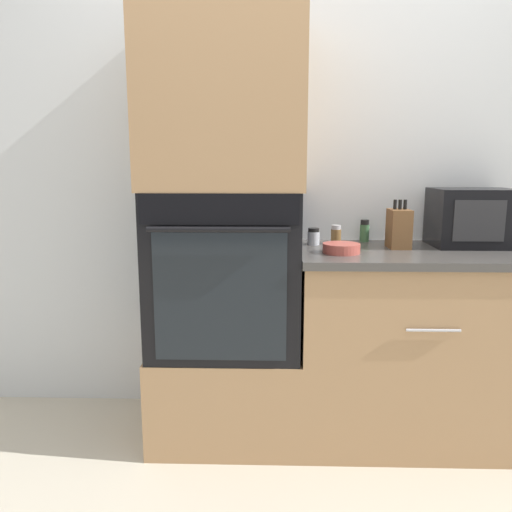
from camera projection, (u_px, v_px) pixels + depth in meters
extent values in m
plane|color=beige|center=(301.00, 466.00, 2.16)|extent=(12.00, 12.00, 0.00)
cube|color=silver|center=(298.00, 172.00, 2.55)|extent=(8.00, 0.05, 2.50)
cube|color=#A87F56|center=(228.00, 387.00, 2.43)|extent=(0.69, 0.60, 0.44)
cube|color=black|center=(226.00, 269.00, 2.32)|extent=(0.66, 0.59, 0.73)
cube|color=black|center=(219.00, 209.00, 1.97)|extent=(0.64, 0.01, 0.12)
cube|color=#3FBFF2|center=(219.00, 209.00, 1.97)|extent=(0.09, 0.00, 0.03)
cube|color=black|center=(220.00, 296.00, 2.03)|extent=(0.55, 0.01, 0.55)
cylinder|color=black|center=(218.00, 230.00, 1.95)|extent=(0.57, 0.02, 0.02)
cube|color=#A87F56|center=(224.00, 97.00, 2.18)|extent=(0.69, 0.60, 0.80)
cube|color=#A87F56|center=(410.00, 347.00, 2.36)|extent=(1.05, 0.60, 0.87)
cube|color=#474442|center=(415.00, 254.00, 2.28)|extent=(1.07, 0.63, 0.03)
cylinder|color=#B7B7BC|center=(433.00, 330.00, 2.02)|extent=(0.22, 0.01, 0.01)
cube|color=black|center=(472.00, 218.00, 2.36)|extent=(0.37, 0.28, 0.27)
cube|color=#28282B|center=(479.00, 221.00, 2.23)|extent=(0.23, 0.01, 0.19)
cube|color=brown|center=(399.00, 229.00, 2.32)|extent=(0.09, 0.14, 0.18)
cylinder|color=black|center=(395.00, 204.00, 2.30)|extent=(0.02, 0.02, 0.04)
cylinder|color=black|center=(400.00, 205.00, 2.30)|extent=(0.02, 0.02, 0.04)
cylinder|color=black|center=(405.00, 205.00, 2.30)|extent=(0.02, 0.02, 0.04)
cylinder|color=#B24C42|center=(341.00, 248.00, 2.20)|extent=(0.16, 0.16, 0.04)
cylinder|color=silver|center=(314.00, 238.00, 2.42)|extent=(0.06, 0.06, 0.06)
cylinder|color=black|center=(314.00, 230.00, 2.41)|extent=(0.05, 0.05, 0.02)
cylinder|color=brown|center=(336.00, 237.00, 2.44)|extent=(0.05, 0.05, 0.07)
cylinder|color=#B7B7BC|center=(336.00, 227.00, 2.43)|extent=(0.05, 0.05, 0.02)
cylinder|color=#427047|center=(364.00, 233.00, 2.52)|extent=(0.05, 0.05, 0.09)
cylinder|color=black|center=(365.00, 222.00, 2.50)|extent=(0.04, 0.04, 0.02)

